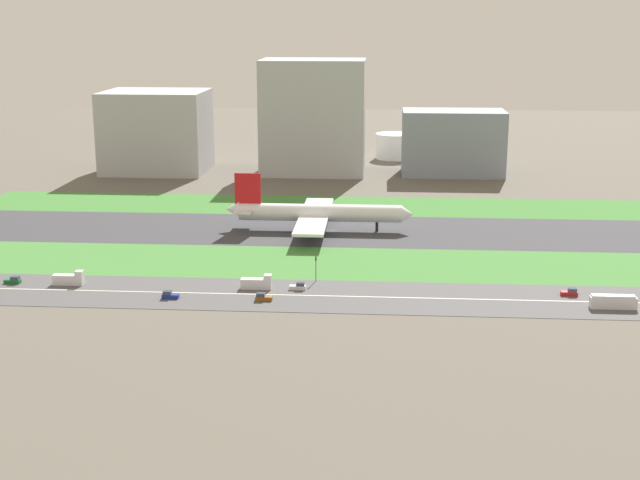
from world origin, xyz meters
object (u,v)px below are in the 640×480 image
object	(u,v)px
bus_0	(613,302)
airliner	(315,213)
car_4	(298,287)
car_6	(13,280)
hangar_building	(313,117)
terminal_building	(157,131)
car_1	(263,297)
fuel_tank_centre	(395,146)
fuel_tank_west	(320,142)
fuel_tank_east	(447,144)
truck_1	(69,279)
office_tower	(453,143)
car_2	(570,292)
car_5	(170,295)
truck_2	(257,283)
traffic_light	(316,267)

from	to	relation	value
bus_0	airliner	bearing A→B (deg)	-43.54
car_4	car_6	bearing A→B (deg)	180.00
hangar_building	airliner	bearing A→B (deg)	-85.12
bus_0	terminal_building	distance (m)	254.45
car_1	fuel_tank_centre	bearing A→B (deg)	-98.78
airliner	car_1	xyz separation A→B (m)	(-7.73, -78.00, -5.31)
fuel_tank_west	fuel_tank_east	bearing A→B (deg)	0.00
car_4	fuel_tank_east	distance (m)	233.62
car_1	fuel_tank_centre	distance (m)	239.87
airliner	terminal_building	xyz separation A→B (m)	(-84.03, 114.00, 12.65)
car_6	truck_1	world-z (taller)	truck_1
office_tower	car_2	bearing A→B (deg)	-84.28
car_5	hangar_building	world-z (taller)	hangar_building
truck_2	car_2	world-z (taller)	truck_2
car_2	car_5	distance (m)	106.30
truck_2	truck_1	distance (m)	52.45
car_4	office_tower	world-z (taller)	office_tower
car_5	car_6	bearing A→B (deg)	-12.11
car_2	car_4	bearing A→B (deg)	180.00
fuel_tank_centre	fuel_tank_west	bearing A→B (deg)	180.00
car_6	fuel_tank_east	distance (m)	263.97
airliner	car_5	distance (m)	84.68
airliner	fuel_tank_west	xyz separation A→B (m)	(-9.85, 159.00, 1.75)
truck_2	car_6	size ratio (longest dim) A/B	1.91
car_2	hangar_building	xyz separation A→B (m)	(-83.03, 182.00, 25.35)
terminal_building	office_tower	xyz separation A→B (m)	(139.10, 0.00, -4.02)
car_2	traffic_light	bearing A→B (deg)	173.34
truck_2	fuel_tank_east	bearing A→B (deg)	73.77
truck_2	airliner	bearing A→B (deg)	81.12
fuel_tank_centre	office_tower	bearing A→B (deg)	-59.79
fuel_tank_west	car_2	bearing A→B (deg)	-69.88
car_1	fuel_tank_west	xyz separation A→B (m)	(-2.12, 237.00, 7.06)
car_4	hangar_building	world-z (taller)	hangar_building
car_5	office_tower	bearing A→B (deg)	-114.52
truck_2	hangar_building	xyz separation A→B (m)	(0.90, 182.00, 24.60)
truck_2	car_1	xyz separation A→B (m)	(2.90, -10.00, -0.75)
car_5	fuel_tank_west	distance (m)	238.19
car_4	car_5	xyz separation A→B (m)	(-33.16, -10.00, 0.00)
truck_2	fuel_tank_west	size ratio (longest dim) A/B	0.33
traffic_light	terminal_building	size ratio (longest dim) A/B	0.15
car_2	car_1	bearing A→B (deg)	-172.96
airliner	fuel_tank_centre	size ratio (longest dim) A/B	3.33
car_5	car_1	bearing A→B (deg)	-180.00
bus_0	hangar_building	size ratio (longest dim) A/B	0.22
traffic_light	terminal_building	bearing A→B (deg)	117.04
truck_1	airliner	bearing A→B (deg)	47.15
car_2	truck_2	bearing A→B (deg)	-180.00
fuel_tank_west	car_6	bearing A→B (deg)	-106.97
bus_0	office_tower	world-z (taller)	office_tower
car_1	terminal_building	xyz separation A→B (m)	(-76.31, 192.00, 17.96)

